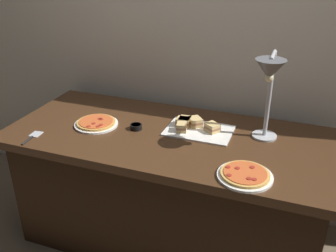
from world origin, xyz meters
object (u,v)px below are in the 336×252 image
(sauce_cup_near, at_px, (136,127))
(sandwich_platter, at_px, (195,127))
(heat_lamp, at_px, (269,78))
(pizza_plate_center, at_px, (245,175))
(serving_spatula, at_px, (32,137))
(pizza_plate_front, at_px, (96,123))

(sauce_cup_near, bearing_deg, sandwich_platter, 18.26)
(heat_lamp, xyz_separation_m, sandwich_platter, (-0.39, 0.08, -0.37))
(pizza_plate_center, distance_m, sandwich_platter, 0.54)
(sauce_cup_near, relative_size, serving_spatula, 0.40)
(sandwich_platter, bearing_deg, heat_lamp, -10.77)
(pizza_plate_front, relative_size, sandwich_platter, 0.68)
(sauce_cup_near, bearing_deg, pizza_plate_front, -172.32)
(heat_lamp, xyz_separation_m, pizza_plate_front, (-0.97, -0.07, -0.38))
(heat_lamp, distance_m, sauce_cup_near, 0.82)
(pizza_plate_front, xyz_separation_m, sauce_cup_near, (0.25, 0.03, 0.00))
(heat_lamp, relative_size, sandwich_platter, 1.31)
(sandwich_platter, relative_size, serving_spatula, 2.23)
(serving_spatula, bearing_deg, heat_lamp, 15.34)
(pizza_plate_front, distance_m, sandwich_platter, 0.60)
(pizza_plate_center, relative_size, sauce_cup_near, 3.79)
(pizza_plate_front, xyz_separation_m, serving_spatula, (-0.26, -0.27, -0.01))
(heat_lamp, xyz_separation_m, pizza_plate_center, (-0.03, -0.32, -0.38))
(heat_lamp, relative_size, sauce_cup_near, 7.22)
(sandwich_platter, relative_size, sauce_cup_near, 5.50)
(pizza_plate_front, distance_m, pizza_plate_center, 0.98)
(heat_lamp, xyz_separation_m, sauce_cup_near, (-0.72, -0.03, -0.37))
(serving_spatula, bearing_deg, pizza_plate_front, 46.20)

